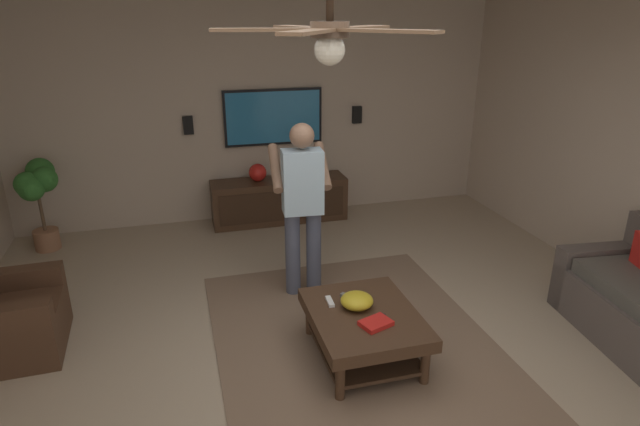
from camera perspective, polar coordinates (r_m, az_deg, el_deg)
ground_plane at (r=4.23m, az=2.41°, el=-16.37°), size 8.27×8.27×0.00m
wall_back_tv at (r=6.88m, az=-6.47°, el=10.86°), size 0.10×6.22×2.76m
area_rug at (r=4.52m, az=3.68°, el=-13.50°), size 2.87×2.21×0.01m
armchair at (r=4.94m, az=-30.83°, el=-9.83°), size 0.83×0.84×0.82m
coffee_table at (r=4.21m, az=4.67°, el=-11.71°), size 1.00×0.80×0.40m
media_console at (r=6.86m, az=-4.34°, el=1.37°), size 0.45×1.70×0.55m
tv at (r=6.83m, az=-4.98°, el=10.12°), size 0.05×1.24×0.70m
person_standing at (r=4.88m, az=-1.89°, el=1.40°), size 0.56×0.57×1.64m
potted_plant_tall at (r=6.61m, az=-27.83°, el=2.23°), size 0.56×0.43×1.03m
bowl at (r=4.19m, az=3.94°, el=-9.28°), size 0.25×0.25×0.11m
remote_white at (r=4.26m, az=1.04°, el=-9.38°), size 0.15×0.05×0.02m
remote_black at (r=4.06m, az=6.25°, el=-11.13°), size 0.13×0.14×0.02m
remote_grey at (r=4.33m, az=3.14°, el=-8.87°), size 0.14×0.13×0.02m
book at (r=4.00m, az=5.96°, el=-11.57°), size 0.22×0.26×0.04m
vase_round at (r=6.71m, az=-6.64°, el=4.30°), size 0.22×0.22×0.22m
wall_speaker_left at (r=7.13m, az=3.94°, el=10.38°), size 0.06×0.12×0.22m
wall_speaker_right at (r=6.74m, az=-13.84°, el=9.05°), size 0.06×0.12×0.22m
ceiling_fan at (r=2.88m, az=0.81°, el=18.41°), size 1.14×1.08×0.46m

